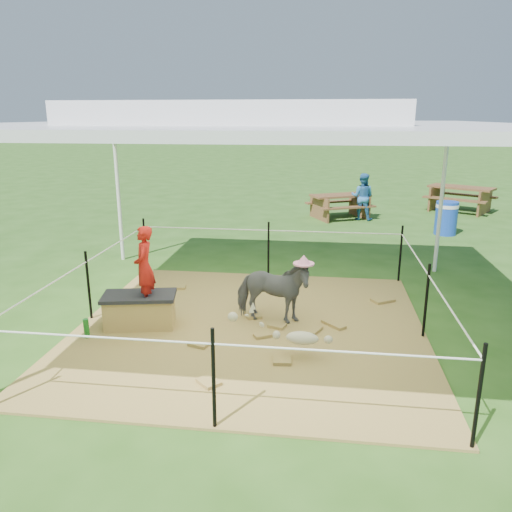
# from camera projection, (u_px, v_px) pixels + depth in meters

# --- Properties ---
(ground) EXTENTS (90.00, 90.00, 0.00)m
(ground) POSITION_uv_depth(u_px,v_px,m) (250.00, 329.00, 6.72)
(ground) COLOR #2D5919
(ground) RESTS_ON ground
(hay_patch) EXTENTS (4.60, 4.60, 0.03)m
(hay_patch) POSITION_uv_depth(u_px,v_px,m) (250.00, 328.00, 6.71)
(hay_patch) COLOR brown
(hay_patch) RESTS_ON ground
(canopy_tent) EXTENTS (6.30, 6.30, 2.90)m
(canopy_tent) POSITION_uv_depth(u_px,v_px,m) (249.00, 122.00, 5.98)
(canopy_tent) COLOR silver
(canopy_tent) RESTS_ON ground
(rope_fence) EXTENTS (4.54, 4.54, 1.00)m
(rope_fence) POSITION_uv_depth(u_px,v_px,m) (250.00, 283.00, 6.54)
(rope_fence) COLOR black
(rope_fence) RESTS_ON ground
(straw_bale) EXTENTS (0.97, 0.62, 0.40)m
(straw_bale) POSITION_uv_depth(u_px,v_px,m) (140.00, 312.00, 6.69)
(straw_bale) COLOR #B99343
(straw_bale) RESTS_ON hay_patch
(dark_cloth) EXTENTS (1.04, 0.68, 0.05)m
(dark_cloth) POSITION_uv_depth(u_px,v_px,m) (139.00, 296.00, 6.63)
(dark_cloth) COLOR black
(dark_cloth) RESTS_ON straw_bale
(woman) EXTENTS (0.33, 0.44, 1.08)m
(woman) POSITION_uv_depth(u_px,v_px,m) (144.00, 259.00, 6.48)
(woman) COLOR red
(woman) RESTS_ON straw_bale
(green_bottle) EXTENTS (0.08, 0.08, 0.25)m
(green_bottle) POSITION_uv_depth(u_px,v_px,m) (86.00, 328.00, 6.35)
(green_bottle) COLOR #18701D
(green_bottle) RESTS_ON hay_patch
(pony) EXTENTS (1.10, 0.60, 0.88)m
(pony) POSITION_uv_depth(u_px,v_px,m) (272.00, 292.00, 6.74)
(pony) COLOR #4D4C52
(pony) RESTS_ON hay_patch
(pink_hat) EXTENTS (0.28, 0.28, 0.13)m
(pink_hat) POSITION_uv_depth(u_px,v_px,m) (273.00, 256.00, 6.60)
(pink_hat) COLOR pink
(pink_hat) RESTS_ON pony
(foal) EXTENTS (1.00, 0.59, 0.54)m
(foal) POSITION_uv_depth(u_px,v_px,m) (302.00, 336.00, 5.80)
(foal) COLOR #C7BB91
(foal) RESTS_ON hay_patch
(trash_barrel) EXTENTS (0.59, 0.59, 0.80)m
(trash_barrel) POSITION_uv_depth(u_px,v_px,m) (446.00, 218.00, 11.94)
(trash_barrel) COLOR #1842B5
(trash_barrel) RESTS_ON ground
(picnic_table_near) EXTENTS (1.95, 1.74, 0.67)m
(picnic_table_near) POSITION_uv_depth(u_px,v_px,m) (340.00, 206.00, 13.86)
(picnic_table_near) COLOR #55371D
(picnic_table_near) RESTS_ON ground
(picnic_table_far) EXTENTS (2.21, 2.04, 0.75)m
(picnic_table_far) POSITION_uv_depth(u_px,v_px,m) (460.00, 199.00, 14.83)
(picnic_table_far) COLOR #57331E
(picnic_table_far) RESTS_ON ground
(distant_person) EXTENTS (0.71, 0.61, 1.27)m
(distant_person) POSITION_uv_depth(u_px,v_px,m) (362.00, 197.00, 13.58)
(distant_person) COLOR teal
(distant_person) RESTS_ON ground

